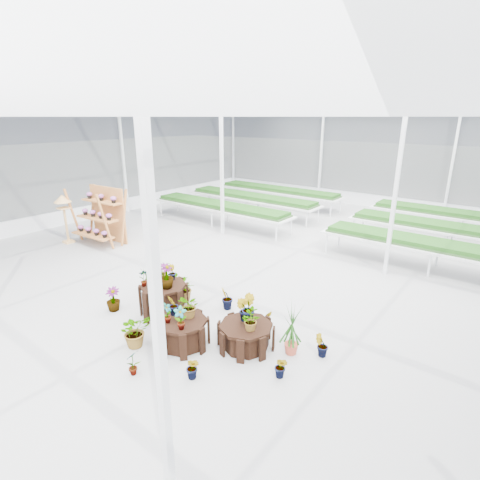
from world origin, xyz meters
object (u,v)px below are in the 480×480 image
Objects in this scene: plinth_tall at (164,299)px; plinth_mid at (182,332)px; plinth_low at (246,336)px; bird_table at (65,219)px; shelf_rack at (98,216)px.

plinth_tall is 1.02× the size of plinth_mid.
plinth_mid is (1.20, -0.60, -0.09)m from plinth_tall.
plinth_low is 0.62× the size of bird_table.
plinth_mid is at bearing -26.57° from plinth_tall.
bird_table reaches higher than plinth_tall.
shelf_rack is at bearing 160.76° from plinth_tall.
plinth_mid is at bearing -24.76° from shelf_rack.
plinth_mid is 7.20m from shelf_rack.
bird_table is at bearing 169.14° from plinth_tall.
shelf_rack is (-5.50, 1.92, 0.61)m from plinth_tall.
plinth_mid is 0.59× the size of bird_table.
shelf_rack is at bearing 159.39° from plinth_mid.
shelf_rack reaches higher than plinth_tall.
plinth_mid is at bearing -145.01° from plinth_low.
plinth_low is at bearing -17.45° from shelf_rack.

